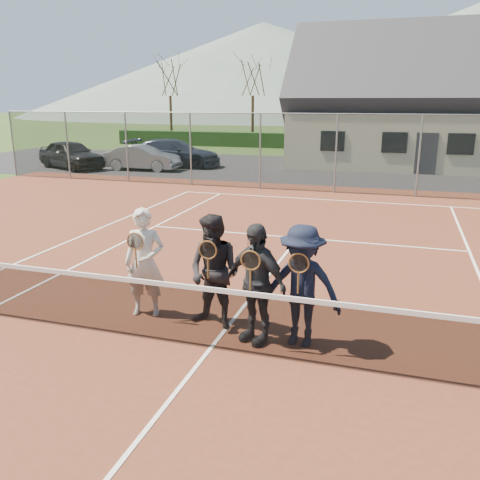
{
  "coord_description": "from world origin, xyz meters",
  "views": [
    {
      "loc": [
        2.41,
        -6.21,
        3.48
      ],
      "look_at": [
        -0.03,
        1.5,
        1.25
      ],
      "focal_mm": 38.0,
      "sensor_mm": 36.0,
      "label": 1
    }
  ],
  "objects": [
    {
      "name": "tennis_net",
      "position": [
        0.0,
        0.0,
        0.54
      ],
      "size": [
        11.68,
        0.08,
        1.1
      ],
      "color": "slate",
      "rests_on": "ground"
    },
    {
      "name": "ground",
      "position": [
        0.0,
        20.0,
        0.0
      ],
      "size": [
        220.0,
        220.0,
        0.0
      ],
      "primitive_type": "plane",
      "color": "#2A4418",
      "rests_on": "ground"
    },
    {
      "name": "hill_west",
      "position": [
        -25.0,
        95.0,
        9.0
      ],
      "size": [
        110.0,
        110.0,
        18.0
      ],
      "primitive_type": "cone",
      "color": "#56675E",
      "rests_on": "ground"
    },
    {
      "name": "tree_b",
      "position": [
        -9.0,
        33.0,
        5.79
      ],
      "size": [
        3.2,
        3.2,
        7.77
      ],
      "color": "#362113",
      "rests_on": "ground"
    },
    {
      "name": "car_b",
      "position": [
        -10.28,
        17.24,
        0.64
      ],
      "size": [
        3.91,
        1.47,
        1.27
      ],
      "primitive_type": "imported",
      "rotation": [
        0.0,
        0.0,
        1.6
      ],
      "color": "gray",
      "rests_on": "ground"
    },
    {
      "name": "hedge_row",
      "position": [
        0.0,
        32.0,
        0.55
      ],
      "size": [
        40.0,
        1.2,
        1.1
      ],
      "primitive_type": "cube",
      "color": "#173210",
      "rests_on": "ground"
    },
    {
      "name": "player_c",
      "position": [
        0.54,
        0.46,
        0.92
      ],
      "size": [
        1.14,
        0.83,
        1.8
      ],
      "color": "#242529",
      "rests_on": "court_surface"
    },
    {
      "name": "car_c",
      "position": [
        -9.36,
        19.04,
        0.74
      ],
      "size": [
        5.22,
        2.39,
        1.48
      ],
      "primitive_type": "imported",
      "rotation": [
        0.0,
        0.0,
        1.63
      ],
      "color": "#181E31",
      "rests_on": "ground"
    },
    {
      "name": "tree_a",
      "position": [
        -16.0,
        33.0,
        5.79
      ],
      "size": [
        3.2,
        3.2,
        7.77
      ],
      "color": "#3B2615",
      "rests_on": "ground"
    },
    {
      "name": "court_surface",
      "position": [
        0.0,
        0.0,
        0.01
      ],
      "size": [
        30.0,
        30.0,
        0.02
      ],
      "primitive_type": "cube",
      "color": "#562819",
      "rests_on": "ground"
    },
    {
      "name": "court_markings",
      "position": [
        0.0,
        0.0,
        0.02
      ],
      "size": [
        11.03,
        23.83,
        0.01
      ],
      "color": "white",
      "rests_on": "court_surface"
    },
    {
      "name": "perimeter_fence",
      "position": [
        0.0,
        13.5,
        1.52
      ],
      "size": [
        30.07,
        0.07,
        3.02
      ],
      "color": "slate",
      "rests_on": "ground"
    },
    {
      "name": "clubhouse",
      "position": [
        4.0,
        24.0,
        3.99
      ],
      "size": [
        15.6,
        8.2,
        7.7
      ],
      "color": "beige",
      "rests_on": "ground"
    },
    {
      "name": "player_b",
      "position": [
        -0.21,
        0.75,
        0.92
      ],
      "size": [
        1.0,
        0.86,
        1.8
      ],
      "color": "black",
      "rests_on": "court_surface"
    },
    {
      "name": "car_a",
      "position": [
        -14.19,
        16.72,
        0.74
      ],
      "size": [
        4.68,
        3.42,
        1.48
      ],
      "primitive_type": "imported",
      "rotation": [
        0.0,
        0.0,
        1.14
      ],
      "color": "black",
      "rests_on": "ground"
    },
    {
      "name": "player_a",
      "position": [
        -1.46,
        0.84,
        0.92
      ],
      "size": [
        0.74,
        0.57,
        1.8
      ],
      "color": "beige",
      "rests_on": "court_surface"
    },
    {
      "name": "tree_c",
      "position": [
        2.0,
        33.0,
        5.79
      ],
      "size": [
        3.2,
        3.2,
        7.77
      ],
      "color": "#3C2716",
      "rests_on": "ground"
    },
    {
      "name": "player_d",
      "position": [
        1.19,
        0.54,
        0.92
      ],
      "size": [
        1.21,
        0.76,
        1.8
      ],
      "color": "black",
      "rests_on": "court_surface"
    },
    {
      "name": "tarmac_carpark",
      "position": [
        -4.0,
        20.0,
        0.01
      ],
      "size": [
        40.0,
        12.0,
        0.01
      ],
      "primitive_type": "cube",
      "color": "black",
      "rests_on": "ground"
    }
  ]
}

